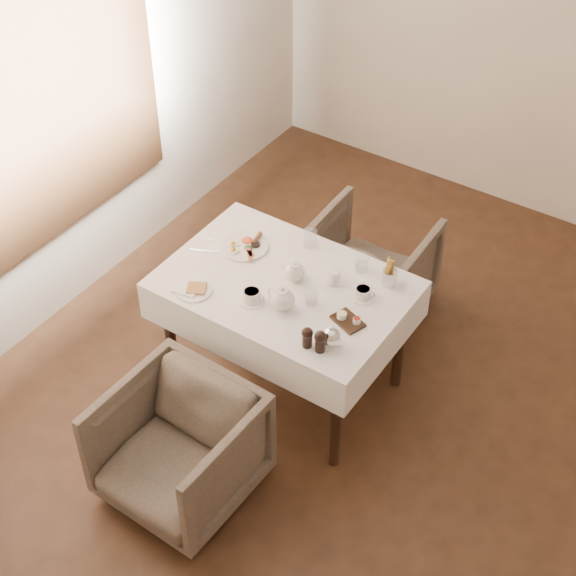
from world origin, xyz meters
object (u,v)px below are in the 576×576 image
(table, at_px, (285,299))
(breakfast_plate, at_px, (245,245))
(armchair_near, at_px, (179,449))
(armchair_far, at_px, (368,269))
(teapot_centre, at_px, (295,271))

(table, bearing_deg, breakfast_plate, 159.75)
(armchair_near, bearing_deg, table, 90.59)
(table, relative_size, breakfast_plate, 4.74)
(armchair_far, xyz_separation_m, teapot_centre, (-0.05, -0.74, 0.49))
(breakfast_plate, bearing_deg, armchair_near, -58.90)
(table, height_order, armchair_far, table)
(armchair_near, distance_m, armchair_far, 1.71)
(armchair_far, bearing_deg, table, 82.64)
(table, distance_m, breakfast_plate, 0.40)
(armchair_far, relative_size, teapot_centre, 4.70)
(table, bearing_deg, armchair_near, -91.14)
(armchair_far, height_order, teapot_centre, teapot_centre)
(teapot_centre, bearing_deg, table, -120.92)
(breakfast_plate, relative_size, teapot_centre, 1.79)
(breakfast_plate, xyz_separation_m, teapot_centre, (0.38, -0.08, 0.05))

